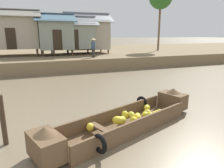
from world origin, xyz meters
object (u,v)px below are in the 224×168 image
stilt_house_mid_left (55,34)px  stilt_house_mid_right (72,35)px  banana_boat (126,120)px  mooring_post (3,120)px  stilt_house_left (12,32)px  vendor_person (93,47)px  stilt_house_right (87,34)px

stilt_house_mid_left → stilt_house_mid_right: stilt_house_mid_left is taller
banana_boat → mooring_post: mooring_post is taller
stilt_house_left → vendor_person: bearing=-31.9°
vendor_person → mooring_post: bearing=-116.9°
stilt_house_mid_left → stilt_house_left: bearing=171.8°
stilt_house_left → mooring_post: stilt_house_left is taller
stilt_house_left → mooring_post: size_ratio=3.55×
stilt_house_mid_left → mooring_post: bearing=-101.3°
banana_boat → mooring_post: (-3.57, 0.34, 0.41)m
banana_boat → stilt_house_mid_right: bearing=86.4°
banana_boat → stilt_house_mid_right: stilt_house_mid_right is taller
banana_boat → stilt_house_left: bearing=105.5°
stilt_house_mid_left → vendor_person: stilt_house_mid_left is taller
stilt_house_mid_left → stilt_house_right: bearing=10.7°
stilt_house_mid_right → stilt_house_mid_left: bearing=175.6°
stilt_house_left → vendor_person: stilt_house_left is taller
banana_boat → stilt_house_right: stilt_house_right is taller
stilt_house_right → stilt_house_mid_left: bearing=-169.3°
stilt_house_left → stilt_house_mid_right: stilt_house_left is taller
vendor_person → mooring_post: vendor_person is taller
stilt_house_left → stilt_house_right: bearing=0.7°
stilt_house_mid_right → mooring_post: stilt_house_mid_right is taller
stilt_house_left → vendor_person: (6.59, -4.10, -1.27)m
stilt_house_left → mooring_post: (0.82, -15.49, -2.50)m
banana_boat → vendor_person: (2.19, 11.73, 1.65)m
stilt_house_mid_right → mooring_post: 15.65m
stilt_house_mid_left → stilt_house_mid_right: size_ratio=0.82×
stilt_house_mid_left → stilt_house_right: 3.38m
mooring_post → stilt_house_mid_left: bearing=78.7°
stilt_house_right → mooring_post: (-6.30, -15.57, -2.27)m
stilt_house_mid_right → vendor_person: bearing=-70.2°
stilt_house_mid_left → mooring_post: 15.40m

